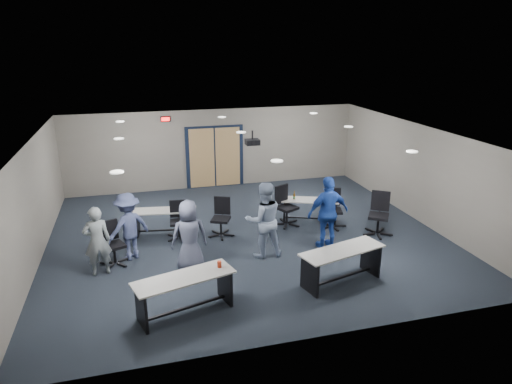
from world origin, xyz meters
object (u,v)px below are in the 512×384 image
object	(u,v)px
table_back_left	(165,217)
chair_back_d	(333,209)
chair_back_c	(287,206)
person_plaid	(189,236)
person_lightblue	(264,220)
table_front_right	(342,260)
chair_loose_left	(114,244)
chair_back_a	(178,221)
table_front_left	(185,288)
person_back	(128,226)
person_gray	(97,241)
person_navy	(328,213)
table_back_right	(309,206)
chair_back_b	(221,218)
chair_loose_right	(379,214)

from	to	relation	value
table_back_left	chair_back_d	size ratio (longest dim) A/B	1.59
chair_back_c	person_plaid	size ratio (longest dim) A/B	0.68
person_lightblue	chair_back_d	bearing A→B (deg)	-153.75
table_front_right	chair_back_c	distance (m)	3.29
chair_loose_left	person_plaid	size ratio (longest dim) A/B	0.62
chair_back_c	table_back_left	bearing A→B (deg)	149.03
chair_back_a	person_plaid	size ratio (longest dim) A/B	0.60
table_front_left	chair_back_c	bearing A→B (deg)	31.99
table_back_left	chair_back_c	distance (m)	3.31
person_plaid	person_back	xyz separation A→B (m)	(-1.29, 0.96, -0.02)
table_front_right	person_gray	xyz separation A→B (m)	(-4.96, 1.72, 0.27)
person_lightblue	person_navy	world-z (taller)	person_lightblue
table_front_right	person_back	xyz separation A→B (m)	(-4.30, 2.34, 0.29)
table_front_left	table_front_right	distance (m)	3.34
person_lightblue	table_front_right	bearing A→B (deg)	126.32
table_front_right	person_back	world-z (taller)	person_back
person_navy	table_back_right	bearing A→B (deg)	-101.95
chair_back_a	person_back	bearing A→B (deg)	-141.22
table_back_left	person_back	distance (m)	1.60
chair_back_d	person_plaid	distance (m)	4.33
table_front_left	chair_back_b	size ratio (longest dim) A/B	1.94
table_front_right	table_back_left	xyz separation A→B (m)	(-3.38, 3.60, -0.07)
table_back_left	chair_loose_left	distance (m)	1.95
chair_loose_right	person_navy	xyz separation A→B (m)	(-1.61, -0.35, 0.34)
chair_back_a	chair_back_c	bearing A→B (deg)	7.44
person_gray	person_lightblue	size ratio (longest dim) A/B	0.86
table_front_right	chair_loose_left	distance (m)	5.11
table_front_right	chair_back_b	world-z (taller)	chair_back_b
person_lightblue	table_front_left	bearing A→B (deg)	42.32
person_plaid	table_front_left	bearing A→B (deg)	77.21
chair_back_a	chair_loose_right	size ratio (longest dim) A/B	0.86
chair_back_d	chair_loose_right	bearing A→B (deg)	-23.85
chair_loose_right	person_gray	distance (m)	6.98
table_front_right	person_navy	size ratio (longest dim) A/B	1.07
chair_loose_left	person_gray	distance (m)	0.57
table_back_right	chair_back_a	bearing A→B (deg)	-155.40
chair_loose_left	person_back	size ratio (longest dim) A/B	0.63
chair_back_c	table_front_left	bearing A→B (deg)	-157.69
chair_loose_right	chair_back_b	bearing A→B (deg)	-160.05
table_back_right	chair_loose_right	world-z (taller)	chair_loose_right
table_back_left	table_back_right	world-z (taller)	table_back_right
chair_loose_left	chair_back_c	bearing A→B (deg)	-8.93
table_back_right	table_front_right	bearing A→B (deg)	-79.53
table_front_left	chair_back_a	distance (m)	3.47
person_lightblue	chair_loose_right	bearing A→B (deg)	-173.88
chair_back_c	person_lightblue	bearing A→B (deg)	-150.54
table_back_left	chair_loose_right	size ratio (longest dim) A/B	1.48
person_navy	person_back	distance (m)	4.75
person_gray	person_navy	xyz separation A→B (m)	(5.36, -0.05, 0.13)
chair_back_c	chair_loose_left	distance (m)	4.72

